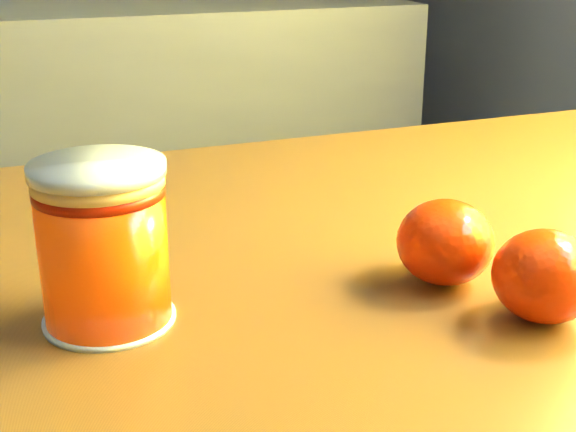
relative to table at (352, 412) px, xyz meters
name	(u,v)px	position (x,y,z in m)	size (l,w,h in m)	color
table	(352,412)	(0.00, 0.00, 0.00)	(1.10, 0.78, 0.81)	brown
juice_glass	(104,245)	(-0.17, 0.01, 0.16)	(0.08, 0.08, 0.10)	#FF4405
orange_front	(445,242)	(0.06, -0.02, 0.13)	(0.07, 0.07, 0.06)	red
orange_back	(545,276)	(0.09, -0.08, 0.13)	(0.07, 0.07, 0.06)	red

